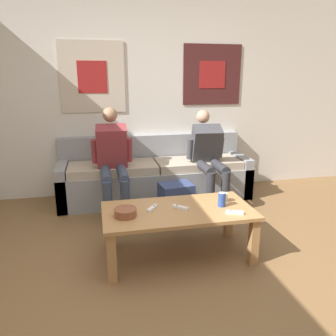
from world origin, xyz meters
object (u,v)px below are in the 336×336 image
object	(u,v)px
backpack	(176,203)
coffee_table	(178,217)
person_seated_adult	(113,159)
couch	(155,177)
game_controller_near_left	(235,212)
drink_can_blue	(222,199)
ceramic_bowl	(125,212)
pillar_candle	(224,197)
game_controller_near_right	(180,207)
game_controller_far_center	(152,208)
person_seated_teen	(209,155)

from	to	relation	value
backpack	coffee_table	bearing A→B (deg)	-102.77
person_seated_adult	coffee_table	bearing A→B (deg)	-66.39
couch	game_controller_near_left	distance (m)	1.71
drink_can_blue	game_controller_near_left	distance (m)	0.19
coffee_table	ceramic_bowl	distance (m)	0.47
game_controller_near_left	ceramic_bowl	bearing A→B (deg)	170.99
pillar_candle	game_controller_near_right	bearing A→B (deg)	-169.07
coffee_table	backpack	world-z (taller)	coffee_table
ceramic_bowl	drink_can_blue	distance (m)	0.84
drink_can_blue	game_controller_near_left	bearing A→B (deg)	-75.70
couch	game_controller_far_center	bearing A→B (deg)	-101.17
game_controller_near_left	backpack	bearing A→B (deg)	107.08
coffee_table	person_seated_teen	distance (m)	1.34
coffee_table	person_seated_teen	xyz separation A→B (m)	(0.66, 1.13, 0.25)
person_seated_teen	backpack	bearing A→B (deg)	-139.23
person_seated_teen	drink_can_blue	distance (m)	1.19
person_seated_teen	game_controller_far_center	world-z (taller)	person_seated_teen
pillar_candle	game_controller_far_center	bearing A→B (deg)	-175.89
game_controller_near_right	coffee_table	bearing A→B (deg)	-166.28
couch	pillar_candle	distance (m)	1.44
coffee_table	pillar_candle	bearing A→B (deg)	11.06
person_seated_teen	pillar_candle	distance (m)	1.08
game_controller_near_right	game_controller_far_center	distance (m)	0.24
ceramic_bowl	game_controller_far_center	bearing A→B (deg)	20.95
couch	game_controller_near_right	world-z (taller)	couch
game_controller_far_center	game_controller_near_right	bearing A→B (deg)	-8.37
ceramic_bowl	game_controller_far_center	size ratio (longest dim) A/B	1.37
drink_can_blue	game_controller_far_center	size ratio (longest dim) A/B	0.91
pillar_candle	person_seated_teen	bearing A→B (deg)	78.16
game_controller_near_right	pillar_candle	bearing A→B (deg)	10.93
backpack	drink_can_blue	xyz separation A→B (m)	(0.23, -0.71, 0.30)
person_seated_adult	person_seated_teen	size ratio (longest dim) A/B	1.05
coffee_table	game_controller_near_right	distance (m)	0.08
game_controller_near_left	pillar_candle	bearing A→B (deg)	87.46
backpack	ceramic_bowl	distance (m)	1.00
drink_can_blue	game_controller_far_center	world-z (taller)	drink_can_blue
backpack	pillar_candle	distance (m)	0.73
backpack	game_controller_far_center	size ratio (longest dim) A/B	3.09
couch	coffee_table	xyz separation A→B (m)	(-0.07, -1.47, 0.09)
ceramic_bowl	backpack	bearing A→B (deg)	50.93
person_seated_teen	ceramic_bowl	world-z (taller)	person_seated_teen
person_seated_adult	game_controller_far_center	distance (m)	1.10
ceramic_bowl	game_controller_near_right	distance (m)	0.47
drink_can_blue	game_controller_near_right	size ratio (longest dim) A/B	0.98
person_seated_teen	couch	bearing A→B (deg)	150.87
person_seated_adult	ceramic_bowl	world-z (taller)	person_seated_adult
backpack	pillar_candle	size ratio (longest dim) A/B	4.64
backpack	drink_can_blue	size ratio (longest dim) A/B	3.39
backpack	ceramic_bowl	bearing A→B (deg)	-129.07
person_seated_adult	person_seated_teen	bearing A→B (deg)	2.02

